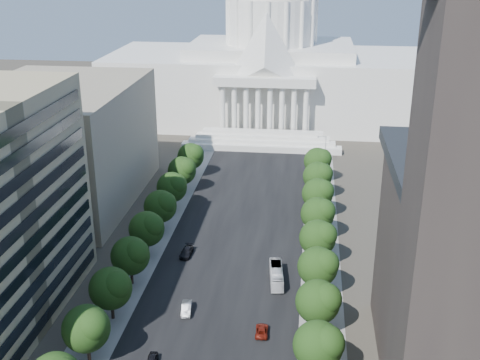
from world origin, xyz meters
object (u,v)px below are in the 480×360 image
at_px(car_red, 262,331).
at_px(city_bus, 276,275).
at_px(car_dark_b, 187,252).
at_px(car_silver, 187,308).

xyz_separation_m(car_red, city_bus, (1.37, 17.74, 0.80)).
bearing_deg(city_bus, car_dark_b, 150.65).
relative_size(car_silver, car_dark_b, 0.90).
height_order(car_red, car_dark_b, car_dark_b).
height_order(car_dark_b, city_bus, city_bus).
distance_m(car_silver, car_dark_b, 21.73).
distance_m(car_red, car_dark_b, 32.06).
bearing_deg(car_red, car_silver, -21.30).
bearing_deg(car_silver, city_bus, 33.09).
bearing_deg(city_bus, car_silver, -146.52).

